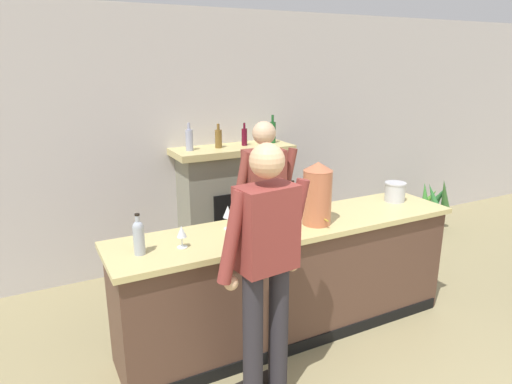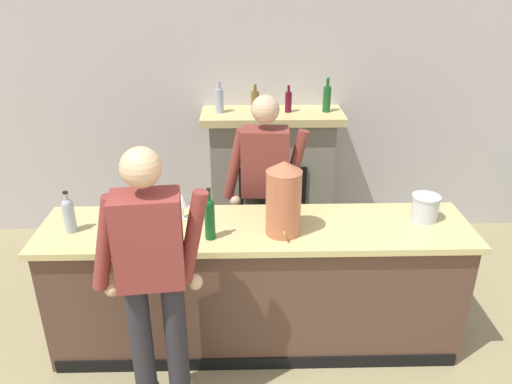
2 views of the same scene
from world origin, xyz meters
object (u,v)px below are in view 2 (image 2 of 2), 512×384
(person_bartender, at_px, (265,191))
(wine_glass_near_bucket, at_px, (113,217))
(fireplace_stone, at_px, (271,176))
(copper_dispenser, at_px, (284,198))
(wine_bottle_riesling_slim, at_px, (274,195))
(ice_bucket_steel, at_px, (425,208))
(person_customer, at_px, (153,282))
(wine_bottle_port_short, at_px, (69,214))
(wine_glass_by_dispenser, at_px, (182,201))
(wine_bottle_chardonnay_pale, at_px, (210,217))

(person_bartender, height_order, wine_glass_near_bucket, person_bartender)
(fireplace_stone, height_order, copper_dispenser, fireplace_stone)
(wine_bottle_riesling_slim, xyz_separation_m, wine_glass_near_bucket, (-1.06, -0.27, -0.02))
(ice_bucket_steel, bearing_deg, person_customer, -157.72)
(person_customer, distance_m, wine_glass_near_bucket, 0.68)
(wine_glass_near_bucket, bearing_deg, ice_bucket_steel, 3.64)
(fireplace_stone, xyz_separation_m, wine_bottle_port_short, (-1.40, -1.58, 0.43))
(person_customer, xyz_separation_m, wine_glass_near_bucket, (-0.34, 0.58, 0.10))
(wine_glass_by_dispenser, bearing_deg, copper_dispenser, -17.62)
(wine_bottle_chardonnay_pale, xyz_separation_m, wine_bottle_riesling_slim, (0.43, 0.36, -0.02))
(fireplace_stone, relative_size, wine_bottle_riesling_slim, 5.68)
(fireplace_stone, xyz_separation_m, person_customer, (-0.77, -2.18, 0.31))
(person_customer, height_order, ice_bucket_steel, person_customer)
(person_customer, bearing_deg, ice_bucket_steel, 22.28)
(person_bartender, distance_m, copper_dispenser, 0.77)
(fireplace_stone, bearing_deg, copper_dispenser, -90.50)
(fireplace_stone, height_order, wine_glass_by_dispenser, fireplace_stone)
(copper_dispenser, relative_size, wine_bottle_riesling_slim, 1.74)
(person_customer, bearing_deg, copper_dispenser, 35.94)
(wine_bottle_chardonnay_pale, distance_m, wine_bottle_riesling_slim, 0.56)
(person_bartender, distance_m, wine_bottle_chardonnay_pale, 0.87)
(ice_bucket_steel, distance_m, wine_bottle_chardonnay_pale, 1.47)
(fireplace_stone, distance_m, wine_glass_near_bucket, 1.99)
(fireplace_stone, bearing_deg, wine_bottle_riesling_slim, -92.46)
(fireplace_stone, xyz_separation_m, copper_dispenser, (-0.01, -1.63, 0.55))
(person_bartender, relative_size, wine_bottle_port_short, 5.97)
(wine_bottle_riesling_slim, bearing_deg, person_customer, -130.13)
(copper_dispenser, distance_m, wine_bottle_riesling_slim, 0.33)
(ice_bucket_steel, xyz_separation_m, wine_glass_by_dispenser, (-1.65, 0.05, 0.04))
(wine_bottle_port_short, relative_size, wine_glass_by_dispenser, 1.52)
(wine_bottle_riesling_slim, bearing_deg, wine_bottle_port_short, -169.72)
(person_bartender, relative_size, wine_glass_near_bucket, 10.72)
(copper_dispenser, distance_m, wine_bottle_chardonnay_pale, 0.48)
(person_customer, bearing_deg, wine_glass_by_dispenser, 83.53)
(person_customer, height_order, copper_dispenser, person_customer)
(person_customer, height_order, wine_glass_by_dispenser, person_customer)
(person_bartender, distance_m, wine_glass_by_dispenser, 0.78)
(wine_bottle_riesling_slim, distance_m, wine_glass_by_dispenser, 0.63)
(fireplace_stone, relative_size, wine_bottle_port_short, 5.72)
(person_bartender, bearing_deg, fireplace_stone, 83.60)
(person_bartender, height_order, wine_bottle_chardonnay_pale, person_bartender)
(wine_glass_by_dispenser, bearing_deg, wine_bottle_chardonnay_pale, -53.50)
(wine_bottle_port_short, bearing_deg, copper_dispenser, -2.24)
(wine_glass_near_bucket, bearing_deg, person_customer, -59.37)
(person_customer, xyz_separation_m, wine_bottle_riesling_slim, (0.71, 0.85, 0.12))
(person_bartender, bearing_deg, copper_dispenser, -82.79)
(ice_bucket_steel, distance_m, wine_bottle_riesling_slim, 1.04)
(fireplace_stone, relative_size, ice_bucket_steel, 8.52)
(copper_dispenser, height_order, wine_glass_near_bucket, copper_dispenser)
(copper_dispenser, distance_m, ice_bucket_steel, 1.01)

